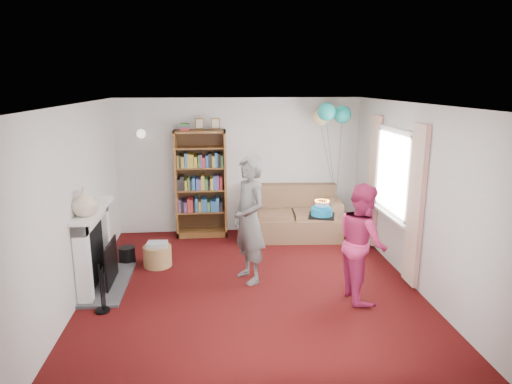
{
  "coord_description": "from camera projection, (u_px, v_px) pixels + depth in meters",
  "views": [
    {
      "loc": [
        -0.5,
        -5.88,
        2.77
      ],
      "look_at": [
        0.13,
        0.6,
        1.2
      ],
      "focal_mm": 32.0,
      "sensor_mm": 36.0,
      "label": 1
    }
  ],
  "objects": [
    {
      "name": "sofa",
      "position": [
        292.0,
        218.0,
        8.4
      ],
      "size": [
        1.73,
        0.91,
        0.91
      ],
      "rotation": [
        0.0,
        0.0,
        -0.07
      ],
      "color": "brown",
      "rests_on": "ground"
    },
    {
      "name": "person_striped",
      "position": [
        249.0,
        220.0,
        6.36
      ],
      "size": [
        0.66,
        0.77,
        1.8
      ],
      "primitive_type": "imported",
      "rotation": [
        0.0,
        0.0,
        -1.16
      ],
      "color": "black",
      "rests_on": "ground"
    },
    {
      "name": "ground",
      "position": [
        251.0,
        285.0,
        6.39
      ],
      "size": [
        5.0,
        5.0,
        0.0
      ],
      "primitive_type": "plane",
      "color": "black",
      "rests_on": "ground"
    },
    {
      "name": "birthday_cake",
      "position": [
        322.0,
        212.0,
        6.02
      ],
      "size": [
        0.34,
        0.34,
        0.22
      ],
      "rotation": [
        0.0,
        0.0,
        -0.28
      ],
      "color": "black",
      "rests_on": "ground"
    },
    {
      "name": "mantel_vase",
      "position": [
        84.0,
        202.0,
        5.74
      ],
      "size": [
        0.4,
        0.4,
        0.36
      ],
      "primitive_type": "imported",
      "rotation": [
        0.0,
        0.0,
        -0.18
      ],
      "color": "beige",
      "rests_on": "fireplace"
    },
    {
      "name": "wicker_basket",
      "position": [
        158.0,
        255.0,
        7.03
      ],
      "size": [
        0.43,
        0.43,
        0.38
      ],
      "rotation": [
        0.0,
        0.0,
        -0.08
      ],
      "color": "#A2814B",
      "rests_on": "ground"
    },
    {
      "name": "fireplace",
      "position": [
        99.0,
        251.0,
        6.26
      ],
      "size": [
        0.55,
        1.8,
        1.12
      ],
      "color": "#3F3F42",
      "rests_on": "ground"
    },
    {
      "name": "window_bay",
      "position": [
        393.0,
        189.0,
        6.89
      ],
      "size": [
        0.14,
        2.02,
        2.2
      ],
      "color": "white",
      "rests_on": "ground"
    },
    {
      "name": "wall_right",
      "position": [
        413.0,
        195.0,
        6.31
      ],
      "size": [
        0.02,
        5.0,
        2.5
      ],
      "primitive_type": "cube",
      "color": "silver",
      "rests_on": "ground"
    },
    {
      "name": "balloons",
      "position": [
        330.0,
        114.0,
        7.99
      ],
      "size": [
        0.64,
        0.69,
        1.77
      ],
      "color": "#3F3F3F",
      "rests_on": "ground"
    },
    {
      "name": "wall_back",
      "position": [
        239.0,
        166.0,
        8.52
      ],
      "size": [
        4.5,
        0.02,
        2.5
      ],
      "primitive_type": "cube",
      "color": "silver",
      "rests_on": "ground"
    },
    {
      "name": "wall_left",
      "position": [
        77.0,
        203.0,
        5.88
      ],
      "size": [
        0.02,
        5.0,
        2.5
      ],
      "primitive_type": "cube",
      "color": "silver",
      "rests_on": "ground"
    },
    {
      "name": "person_magenta",
      "position": [
        362.0,
        242.0,
        5.86
      ],
      "size": [
        0.62,
        0.78,
        1.54
      ],
      "primitive_type": "imported",
      "rotation": [
        0.0,
        0.0,
        1.63
      ],
      "color": "#B02353",
      "rests_on": "ground"
    },
    {
      "name": "bookcase",
      "position": [
        201.0,
        184.0,
        8.33
      ],
      "size": [
        0.92,
        0.42,
        2.15
      ],
      "color": "#472B14",
      "rests_on": "ground"
    },
    {
      "name": "ceiling",
      "position": [
        251.0,
        104.0,
        5.8
      ],
      "size": [
        4.5,
        5.0,
        0.01
      ],
      "primitive_type": "cube",
      "color": "white",
      "rests_on": "wall_back"
    },
    {
      "name": "wall_sconce",
      "position": [
        141.0,
        134.0,
        8.07
      ],
      "size": [
        0.16,
        0.23,
        0.16
      ],
      "color": "gold",
      "rests_on": "ground"
    }
  ]
}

